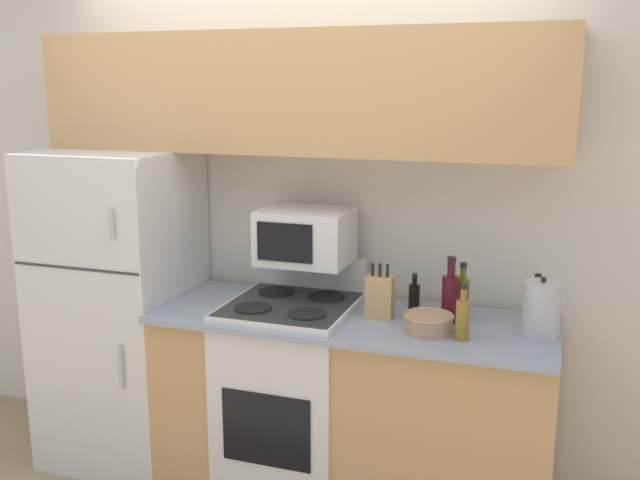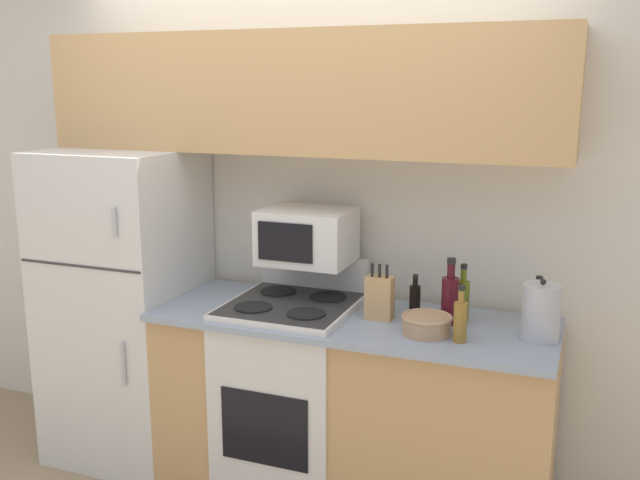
# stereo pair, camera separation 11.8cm
# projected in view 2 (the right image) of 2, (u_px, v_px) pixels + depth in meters

# --- Properties ---
(wall_back) EXTENTS (8.00, 0.05, 2.55)m
(wall_back) POSITION_uv_depth(u_px,v_px,m) (312.00, 221.00, 3.68)
(wall_back) COLOR silver
(wall_back) RESTS_ON ground_plane
(lower_cabinets) EXTENTS (1.83, 0.67, 0.93)m
(lower_cabinets) POSITION_uv_depth(u_px,v_px,m) (352.00, 408.00, 3.37)
(lower_cabinets) COLOR tan
(lower_cabinets) RESTS_ON ground_plane
(refrigerator) EXTENTS (0.72, 0.69, 1.64)m
(refrigerator) POSITION_uv_depth(u_px,v_px,m) (125.00, 305.00, 3.76)
(refrigerator) COLOR silver
(refrigerator) RESTS_ON ground_plane
(upper_cabinets) EXTENTS (2.55, 0.35, 0.57)m
(upper_cabinets) POSITION_uv_depth(u_px,v_px,m) (296.00, 93.00, 3.36)
(upper_cabinets) COLOR tan
(upper_cabinets) RESTS_ON refrigerator
(stove) EXTENTS (0.59, 0.65, 1.12)m
(stove) POSITION_uv_depth(u_px,v_px,m) (293.00, 394.00, 3.46)
(stove) COLOR silver
(stove) RESTS_ON ground_plane
(microwave) EXTENTS (0.43, 0.34, 0.26)m
(microwave) POSITION_uv_depth(u_px,v_px,m) (307.00, 236.00, 3.42)
(microwave) COLOR silver
(microwave) RESTS_ON stove
(knife_block) EXTENTS (0.12, 0.08, 0.26)m
(knife_block) POSITION_uv_depth(u_px,v_px,m) (380.00, 297.00, 3.21)
(knife_block) COLOR tan
(knife_block) RESTS_ON lower_cabinets
(bowl) EXTENTS (0.22, 0.22, 0.08)m
(bowl) POSITION_uv_depth(u_px,v_px,m) (427.00, 324.00, 3.03)
(bowl) COLOR tan
(bowl) RESTS_ON lower_cabinets
(bottle_cooking_spray) EXTENTS (0.06, 0.06, 0.22)m
(bottle_cooking_spray) POSITION_uv_depth(u_px,v_px,m) (538.00, 305.00, 3.14)
(bottle_cooking_spray) COLOR gold
(bottle_cooking_spray) RESTS_ON lower_cabinets
(bottle_vinegar) EXTENTS (0.06, 0.06, 0.24)m
(bottle_vinegar) POSITION_uv_depth(u_px,v_px,m) (460.00, 320.00, 2.92)
(bottle_vinegar) COLOR olive
(bottle_vinegar) RESTS_ON lower_cabinets
(bottle_soy_sauce) EXTENTS (0.05, 0.05, 0.18)m
(bottle_soy_sauce) POSITION_uv_depth(u_px,v_px,m) (415.00, 297.00, 3.31)
(bottle_soy_sauce) COLOR black
(bottle_soy_sauce) RESTS_ON lower_cabinets
(bottle_olive_oil) EXTENTS (0.06, 0.06, 0.26)m
(bottle_olive_oil) POSITION_uv_depth(u_px,v_px,m) (463.00, 298.00, 3.19)
(bottle_olive_oil) COLOR #5B6619
(bottle_olive_oil) RESTS_ON lower_cabinets
(bottle_wine_red) EXTENTS (0.08, 0.08, 0.30)m
(bottle_wine_red) POSITION_uv_depth(u_px,v_px,m) (450.00, 298.00, 3.14)
(bottle_wine_red) COLOR #470F19
(bottle_wine_red) RESTS_ON lower_cabinets
(kettle) EXTENTS (0.16, 0.16, 0.26)m
(kettle) POSITION_uv_depth(u_px,v_px,m) (541.00, 312.00, 2.94)
(kettle) COLOR #B7B7BC
(kettle) RESTS_ON lower_cabinets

